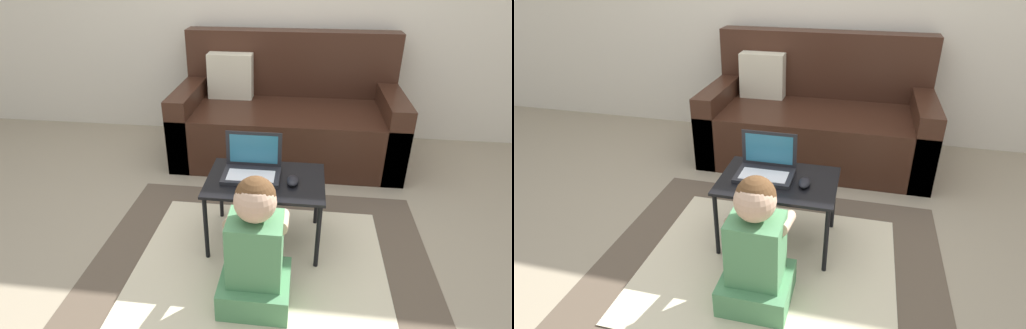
{
  "view_description": "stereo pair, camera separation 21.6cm",
  "coord_description": "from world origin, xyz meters",
  "views": [
    {
      "loc": [
        0.29,
        -1.84,
        1.47
      ],
      "look_at": [
        0.06,
        0.06,
        0.47
      ],
      "focal_mm": 28.0,
      "sensor_mm": 36.0,
      "label": 1
    },
    {
      "loc": [
        0.51,
        -1.8,
        1.47
      ],
      "look_at": [
        0.06,
        0.06,
        0.47
      ],
      "focal_mm": 28.0,
      "sensor_mm": 36.0,
      "label": 2
    }
  ],
  "objects": [
    {
      "name": "ground_plane",
      "position": [
        0.0,
        0.0,
        0.0
      ],
      "size": [
        16.0,
        16.0,
        0.0
      ],
      "primitive_type": "plane",
      "color": "gray"
    },
    {
      "name": "area_rug",
      "position": [
        0.11,
        -0.22,
        0.0
      ],
      "size": [
        1.82,
        1.54,
        0.01
      ],
      "color": "brown",
      "rests_on": "ground_plane"
    },
    {
      "name": "couch",
      "position": [
        0.16,
        1.21,
        0.31
      ],
      "size": [
        1.72,
        0.88,
        0.95
      ],
      "color": "#381E14",
      "rests_on": "ground_plane"
    },
    {
      "name": "laptop_desk",
      "position": [
        0.11,
        0.01,
        0.36
      ],
      "size": [
        0.63,
        0.44,
        0.41
      ],
      "color": "black",
      "rests_on": "ground_plane"
    },
    {
      "name": "laptop",
      "position": [
        0.04,
        0.05,
        0.44
      ],
      "size": [
        0.31,
        0.21,
        0.22
      ],
      "color": "#232328",
      "rests_on": "laptop_desk"
    },
    {
      "name": "computer_mouse",
      "position": [
        0.26,
        -0.01,
        0.42
      ],
      "size": [
        0.06,
        0.11,
        0.04
      ],
      "color": "black",
      "rests_on": "laptop_desk"
    },
    {
      "name": "person_seated",
      "position": [
        0.12,
        -0.45,
        0.3
      ],
      "size": [
        0.32,
        0.38,
        0.67
      ],
      "color": "#518E5B",
      "rests_on": "ground_plane"
    }
  ]
}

